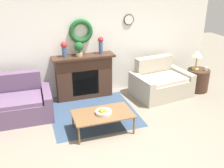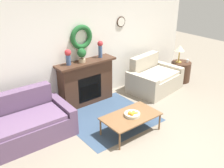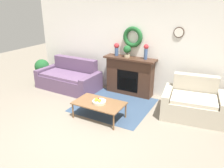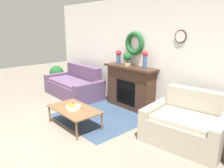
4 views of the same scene
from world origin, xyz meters
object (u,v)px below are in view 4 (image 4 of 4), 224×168
object	(u,v)px
fireplace	(130,87)
potted_plant_on_mantel	(127,58)
vase_on_mantel_left	(119,56)
loveseat_right	(186,125)
potted_plant_floor_by_couch	(57,74)
vase_on_mantel_right	(145,58)
fruit_bowl	(73,107)
coffee_table	(74,110)
couch_left	(75,86)

from	to	relation	value
fireplace	potted_plant_on_mantel	world-z (taller)	potted_plant_on_mantel
vase_on_mantel_left	fireplace	bearing A→B (deg)	-0.72
loveseat_right	potted_plant_floor_by_couch	size ratio (longest dim) A/B	1.98
loveseat_right	vase_on_mantel_right	xyz separation A→B (m)	(-1.40, 0.50, 1.00)
fruit_bowl	vase_on_mantel_left	bearing A→B (deg)	104.23
loveseat_right	fireplace	bearing A→B (deg)	156.97
fruit_bowl	vase_on_mantel_right	size ratio (longest dim) A/B	0.76
coffee_table	vase_on_mantel_right	xyz separation A→B (m)	(0.46, 1.64, 0.96)
loveseat_right	fruit_bowl	world-z (taller)	loveseat_right
couch_left	potted_plant_on_mantel	size ratio (longest dim) A/B	5.84
loveseat_right	vase_on_mantel_right	distance (m)	1.80
coffee_table	vase_on_mantel_left	size ratio (longest dim) A/B	3.19
fireplace	coffee_table	world-z (taller)	fireplace
vase_on_mantel_left	potted_plant_on_mantel	xyz separation A→B (m)	(0.34, -0.02, -0.02)
coffee_table	fruit_bowl	bearing A→B (deg)	-69.27
couch_left	loveseat_right	size ratio (longest dim) A/B	1.29
fireplace	vase_on_mantel_right	distance (m)	0.89
coffee_table	potted_plant_on_mantel	world-z (taller)	potted_plant_on_mantel
loveseat_right	vase_on_mantel_left	bearing A→B (deg)	159.60
coffee_table	fruit_bowl	xyz separation A→B (m)	(0.01, -0.02, 0.07)
loveseat_right	fruit_bowl	xyz separation A→B (m)	(-1.85, -1.17, 0.11)
loveseat_right	couch_left	bearing A→B (deg)	171.91
potted_plant_floor_by_couch	potted_plant_on_mantel	bearing A→B (deg)	8.44
couch_left	loveseat_right	xyz separation A→B (m)	(3.65, -0.00, 0.01)
coffee_table	fruit_bowl	world-z (taller)	fruit_bowl
loveseat_right	vase_on_mantel_left	xyz separation A→B (m)	(-2.28, 0.50, 0.97)
vase_on_mantel_left	loveseat_right	bearing A→B (deg)	-12.34
potted_plant_on_mantel	potted_plant_floor_by_couch	size ratio (longest dim) A/B	0.44
vase_on_mantel_right	fruit_bowl	bearing A→B (deg)	-105.17
couch_left	vase_on_mantel_right	world-z (taller)	vase_on_mantel_right
loveseat_right	potted_plant_floor_by_couch	bearing A→B (deg)	171.33
coffee_table	vase_on_mantel_left	distance (m)	1.93
couch_left	coffee_table	xyz separation A→B (m)	(1.79, -1.14, 0.05)
fireplace	coffee_table	size ratio (longest dim) A/B	1.29
potted_plant_floor_by_couch	vase_on_mantel_right	bearing A→B (deg)	7.46
fireplace	potted_plant_on_mantel	size ratio (longest dim) A/B	4.54
vase_on_mantel_left	couch_left	bearing A→B (deg)	-160.18
fruit_bowl	potted_plant_floor_by_couch	size ratio (longest dim) A/B	0.42
vase_on_mantel_left	potted_plant_floor_by_couch	world-z (taller)	vase_on_mantel_left
couch_left	vase_on_mantel_right	xyz separation A→B (m)	(2.25, 0.50, 1.01)
fruit_bowl	potted_plant_floor_by_couch	bearing A→B (deg)	157.64
vase_on_mantel_right	couch_left	bearing A→B (deg)	-167.56
coffee_table	vase_on_mantel_left	bearing A→B (deg)	104.12
fireplace	vase_on_mantel_left	distance (m)	0.86
coffee_table	vase_on_mantel_right	bearing A→B (deg)	74.31
vase_on_mantel_left	potted_plant_on_mantel	bearing A→B (deg)	-3.37
loveseat_right	potted_plant_on_mantel	distance (m)	2.21
vase_on_mantel_left	potted_plant_on_mantel	world-z (taller)	vase_on_mantel_left
fireplace	fruit_bowl	bearing A→B (deg)	-90.41
vase_on_mantel_right	potted_plant_floor_by_couch	xyz separation A→B (m)	(-3.41, -0.45, -0.86)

